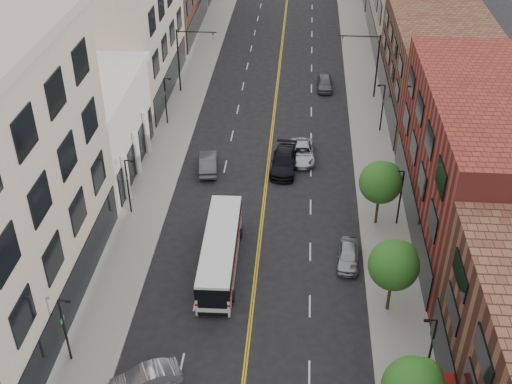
% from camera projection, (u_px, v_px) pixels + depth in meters
% --- Properties ---
extents(sidewalk_left, '(4.00, 110.00, 0.15)m').
position_uv_depth(sidewalk_left, '(168.00, 148.00, 62.80)').
color(sidewalk_left, gray).
rests_on(sidewalk_left, ground).
extents(sidewalk_right, '(4.00, 110.00, 0.15)m').
position_uv_depth(sidewalk_right, '(374.00, 155.00, 61.55)').
color(sidewalk_right, gray).
rests_on(sidewalk_right, ground).
extents(bldg_l_white, '(10.00, 14.00, 8.00)m').
position_uv_depth(bldg_l_white, '(80.00, 129.00, 57.73)').
color(bldg_l_white, silver).
rests_on(bldg_l_white, ground).
extents(bldg_l_far_a, '(10.00, 20.00, 18.00)m').
position_uv_depth(bldg_l_far_a, '(120.00, 13.00, 69.04)').
color(bldg_l_far_a, tan).
rests_on(bldg_l_far_a, ground).
extents(bldg_r_mid, '(10.00, 22.00, 12.00)m').
position_uv_depth(bldg_r_mid, '(485.00, 165.00, 48.70)').
color(bldg_r_mid, maroon).
rests_on(bldg_r_mid, ground).
extents(bldg_r_far_a, '(10.00, 20.00, 10.00)m').
position_uv_depth(bldg_r_far_a, '(439.00, 68.00, 66.66)').
color(bldg_r_far_a, '#522B21').
rests_on(bldg_r_far_a, ground).
extents(tree_r_2, '(3.40, 3.40, 5.59)m').
position_uv_depth(tree_r_2, '(395.00, 264.00, 41.99)').
color(tree_r_2, black).
rests_on(tree_r_2, sidewalk_right).
extents(tree_r_3, '(3.40, 3.40, 5.59)m').
position_uv_depth(tree_r_3, '(382.00, 181.00, 50.28)').
color(tree_r_3, black).
rests_on(tree_r_3, sidewalk_right).
extents(lamp_l_1, '(0.81, 0.55, 5.05)m').
position_uv_depth(lamp_l_1, '(65.00, 327.00, 38.87)').
color(lamp_l_1, black).
rests_on(lamp_l_1, sidewalk_left).
extents(lamp_l_2, '(0.81, 0.55, 5.05)m').
position_uv_depth(lamp_l_2, '(128.00, 183.00, 52.13)').
color(lamp_l_2, black).
rests_on(lamp_l_2, sidewalk_left).
extents(lamp_l_3, '(0.81, 0.55, 5.05)m').
position_uv_depth(lamp_l_3, '(166.00, 98.00, 65.39)').
color(lamp_l_3, black).
rests_on(lamp_l_3, sidewalk_left).
extents(lamp_r_1, '(0.81, 0.55, 5.05)m').
position_uv_depth(lamp_r_1, '(431.00, 347.00, 37.51)').
color(lamp_r_1, black).
rests_on(lamp_r_1, sidewalk_right).
extents(lamp_r_2, '(0.81, 0.55, 5.05)m').
position_uv_depth(lamp_r_2, '(400.00, 195.00, 50.76)').
color(lamp_r_2, black).
rests_on(lamp_r_2, sidewalk_right).
extents(lamp_r_3, '(0.81, 0.55, 5.05)m').
position_uv_depth(lamp_r_3, '(382.00, 105.00, 64.02)').
color(lamp_r_3, black).
rests_on(lamp_r_3, sidewalk_right).
extents(signal_mast_left, '(4.49, 0.18, 7.20)m').
position_uv_depth(signal_mast_left, '(185.00, 53.00, 71.04)').
color(signal_mast_left, black).
rests_on(signal_mast_left, sidewalk_left).
extents(signal_mast_right, '(4.49, 0.18, 7.20)m').
position_uv_depth(signal_mast_right, '(371.00, 59.00, 69.76)').
color(signal_mast_right, black).
rests_on(signal_mast_right, sidewalk_right).
extents(city_bus, '(2.80, 10.91, 2.79)m').
position_uv_depth(city_bus, '(220.00, 250.00, 47.13)').
color(city_bus, white).
rests_on(city_bus, ground).
extents(car_angle_b, '(4.48, 3.29, 1.41)m').
position_uv_depth(car_angle_b, '(145.00, 379.00, 38.39)').
color(car_angle_b, '#B3B5BC').
rests_on(car_angle_b, ground).
extents(car_parked_far, '(1.93, 4.14, 1.37)m').
position_uv_depth(car_parked_far, '(348.00, 255.00, 48.08)').
color(car_parked_far, '#919498').
rests_on(car_parked_far, ground).
extents(car_lane_behind, '(2.18, 4.71, 1.50)m').
position_uv_depth(car_lane_behind, '(208.00, 163.00, 59.06)').
color(car_lane_behind, '#48474C').
rests_on(car_lane_behind, ground).
extents(car_lane_a, '(2.62, 5.75, 1.63)m').
position_uv_depth(car_lane_a, '(284.00, 161.00, 59.17)').
color(car_lane_a, black).
rests_on(car_lane_a, ground).
extents(car_lane_b, '(2.53, 5.12, 1.40)m').
position_uv_depth(car_lane_b, '(302.00, 152.00, 60.80)').
color(car_lane_b, '#B2B4BA').
rests_on(car_lane_b, ground).
extents(car_lane_c, '(1.82, 4.31, 1.46)m').
position_uv_depth(car_lane_c, '(325.00, 83.00, 73.94)').
color(car_lane_c, '#525157').
rests_on(car_lane_c, ground).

